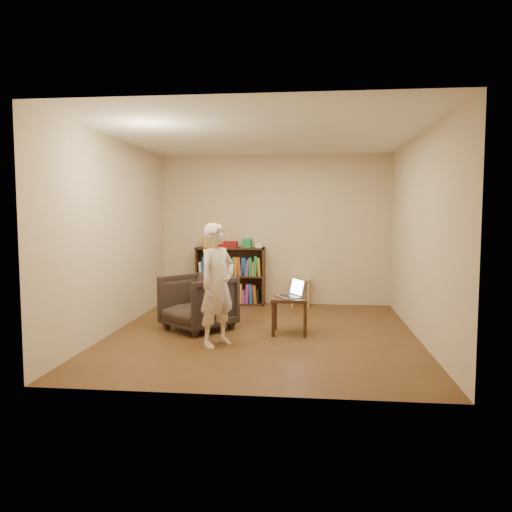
# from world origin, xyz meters

# --- Properties ---
(floor) EXTENTS (4.50, 4.50, 0.00)m
(floor) POSITION_xyz_m (0.00, 0.00, 0.00)
(floor) COLOR #482B17
(floor) RESTS_ON ground
(ceiling) EXTENTS (4.50, 4.50, 0.00)m
(ceiling) POSITION_xyz_m (0.00, 0.00, 2.60)
(ceiling) COLOR white
(ceiling) RESTS_ON wall_back
(wall_back) EXTENTS (4.00, 0.00, 4.00)m
(wall_back) POSITION_xyz_m (0.00, 2.25, 1.30)
(wall_back) COLOR #C5B395
(wall_back) RESTS_ON floor
(wall_left) EXTENTS (0.00, 4.50, 4.50)m
(wall_left) POSITION_xyz_m (-2.00, 0.00, 1.30)
(wall_left) COLOR #C5B395
(wall_left) RESTS_ON floor
(wall_right) EXTENTS (0.00, 4.50, 4.50)m
(wall_right) POSITION_xyz_m (2.00, 0.00, 1.30)
(wall_right) COLOR #C5B395
(wall_right) RESTS_ON floor
(bookshelf) EXTENTS (1.20, 0.30, 1.00)m
(bookshelf) POSITION_xyz_m (-0.76, 2.09, 0.44)
(bookshelf) COLOR black
(bookshelf) RESTS_ON floor
(box_yellow) EXTENTS (0.28, 0.23, 0.20)m
(box_yellow) POSITION_xyz_m (-1.11, 2.05, 1.10)
(box_yellow) COLOR orange
(box_yellow) RESTS_ON bookshelf
(red_cloth) EXTENTS (0.32, 0.24, 0.10)m
(red_cloth) POSITION_xyz_m (-0.81, 2.10, 1.05)
(red_cloth) COLOR maroon
(red_cloth) RESTS_ON bookshelf
(box_green) EXTENTS (0.18, 0.18, 0.15)m
(box_green) POSITION_xyz_m (-0.47, 2.09, 1.08)
(box_green) COLOR #217F4A
(box_green) RESTS_ON bookshelf
(box_white) EXTENTS (0.11, 0.11, 0.08)m
(box_white) POSITION_xyz_m (-0.26, 2.07, 1.04)
(box_white) COLOR white
(box_white) RESTS_ON bookshelf
(stool) EXTENTS (0.34, 0.34, 0.49)m
(stool) POSITION_xyz_m (0.46, 2.03, 0.39)
(stool) COLOR tan
(stool) RESTS_ON floor
(armchair) EXTENTS (1.15, 1.15, 0.76)m
(armchair) POSITION_xyz_m (-0.91, 0.15, 0.38)
(armchair) COLOR black
(armchair) RESTS_ON floor
(side_table) EXTENTS (0.48, 0.48, 0.49)m
(side_table) POSITION_xyz_m (0.36, 0.06, 0.40)
(side_table) COLOR #311B10
(side_table) RESTS_ON floor
(laptop) EXTENTS (0.42, 0.43, 0.25)m
(laptop) POSITION_xyz_m (0.38, 0.07, 0.54)
(laptop) COLOR #A7A7AC
(laptop) RESTS_ON side_table
(person) EXTENTS (0.60, 0.65, 1.48)m
(person) POSITION_xyz_m (-0.49, -0.63, 0.74)
(person) COLOR beige
(person) RESTS_ON floor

